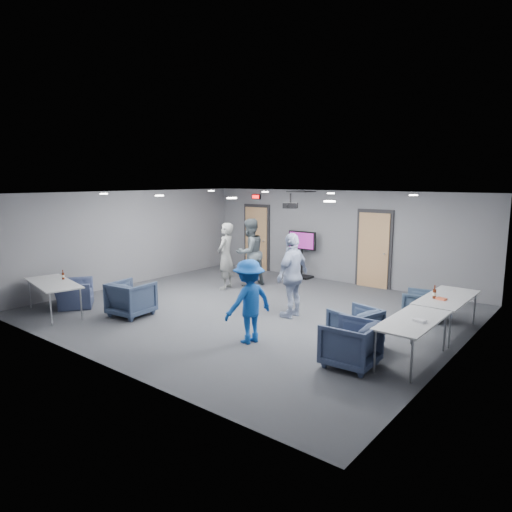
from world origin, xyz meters
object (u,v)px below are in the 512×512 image
Objects in this scene: person_a at (226,256)px; chair_front_a at (131,299)px; chair_right_b at (355,327)px; chair_front_b at (74,294)px; table_front_left at (53,284)px; tv_stand at (302,252)px; table_right_b at (413,322)px; bottle_right at (434,294)px; chair_right_a at (420,305)px; projector at (290,205)px; table_right_a at (447,299)px; chair_right_c at (350,344)px; person_c at (293,275)px; person_b at (250,252)px; person_d at (249,301)px; bottle_front at (63,276)px.

chair_front_a is (0.08, -3.22, -0.53)m from person_a.
chair_front_a is (-4.76, -1.40, 0.03)m from chair_right_b.
table_front_left is at bearing 147.01° from chair_front_b.
table_right_b is at bearing -41.30° from tv_stand.
bottle_right is (5.68, 2.90, 0.44)m from chair_front_a.
chair_right_a is 3.71m from projector.
table_right_a is at bearing 41.82° from table_front_left.
chair_right_c reaches higher than table_front_left.
person_c is 2.15m from chair_right_b.
table_right_a is at bearing 42.42° from chair_right_a.
chair_right_a is 0.72× the size of chair_front_b.
chair_front_b is (-1.93, -4.32, -0.65)m from person_b.
person_c reaches higher than tv_stand.
bottle_right is (5.47, -1.02, -0.14)m from person_b.
chair_right_a is at bearing -10.33° from projector.
chair_right_b is (4.84, -1.82, -0.57)m from person_a.
table_right_a is 0.38m from bottle_right.
chair_front_a is at bearing -130.78° from chair_front_b.
table_right_b and table_front_left have the same top height.
person_b reaches higher than tv_stand.
tv_stand reaches higher than chair_right_a.
projector is at bearing -147.91° from person_d.
person_c is 0.94× the size of table_front_left.
projector is (3.65, 4.09, 1.72)m from table_front_left.
bottle_front is at bearing -39.06° from person_a.
chair_front_a is at bearing -86.82° from chair_right_c.
person_d is 3.34m from projector.
chair_right_b is (4.55, -2.52, -0.61)m from person_b.
person_b is 4.62m from person_d.
chair_right_c is 6.91m from chair_front_b.
chair_right_c reaches higher than table_right_a.
chair_right_b is 5.91m from tv_stand.
person_a reaches higher than table_right_a.
chair_front_b is (-6.86, -4.17, -0.00)m from chair_right_a.
person_b is 2.32× the size of chair_right_c.
table_right_b is at bearing 15.14° from bottle_front.
chair_front_a is at bearing -16.57° from person_a.
person_c reaches higher than chair_front_b.
chair_right_b is 1.82m from bottle_right.
table_front_left is 4.84× the size of projector.
person_b is 4.67× the size of projector.
chair_front_b is at bearing 122.84° from table_front_left.
bottle_right is (-0.16, -0.31, 0.14)m from table_right_a.
person_c is 1.19× the size of person_d.
person_b is 5.57m from bottle_right.
tv_stand reaches higher than bottle_right.
table_front_left is (-6.26, -2.40, 0.33)m from chair_right_b.
tv_stand is at bearing 170.75° from person_b.
table_right_b is at bearing -131.12° from chair_front_b.
person_a is 0.92× the size of table_front_left.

